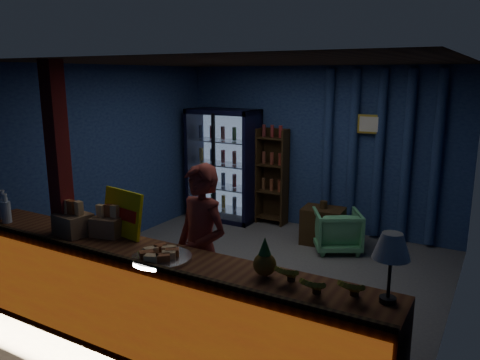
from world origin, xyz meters
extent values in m
plane|color=#515154|center=(0.00, 0.00, 0.00)|extent=(4.60, 4.60, 0.00)
plane|color=navy|center=(0.00, 2.20, 1.30)|extent=(4.60, 0.00, 4.60)
plane|color=navy|center=(0.00, -2.20, 1.30)|extent=(4.60, 0.00, 4.60)
plane|color=navy|center=(-2.30, 0.00, 1.30)|extent=(0.00, 4.40, 4.40)
plane|color=navy|center=(2.30, 0.00, 1.30)|extent=(0.00, 4.40, 4.40)
plane|color=#472D19|center=(0.00, 0.00, 2.60)|extent=(4.60, 4.60, 0.00)
cube|color=brown|center=(0.00, -1.90, 0.47)|extent=(4.40, 0.55, 0.95)
cube|color=red|center=(0.00, -2.19, 0.47)|extent=(4.35, 0.02, 0.81)
cube|color=#3B2912|center=(0.00, -2.17, 0.97)|extent=(4.40, 0.04, 0.04)
cube|color=maroon|center=(-1.05, -1.90, 1.30)|extent=(0.16, 0.16, 2.60)
cube|color=black|center=(-1.55, 2.12, 0.95)|extent=(1.20, 0.06, 1.90)
cube|color=black|center=(-2.12, 1.85, 0.95)|extent=(0.06, 0.60, 1.90)
cube|color=black|center=(-0.98, 1.85, 0.95)|extent=(0.06, 0.60, 1.90)
cube|color=black|center=(-1.55, 1.85, 1.86)|extent=(1.20, 0.60, 0.08)
cube|color=black|center=(-1.55, 1.85, 0.04)|extent=(1.20, 0.60, 0.08)
cube|color=#99B2D8|center=(-1.55, 2.07, 0.95)|extent=(1.08, 0.02, 1.74)
cube|color=white|center=(-1.55, 1.57, 0.95)|extent=(1.12, 0.02, 1.78)
cube|color=black|center=(-1.55, 1.55, 0.95)|extent=(0.05, 0.05, 1.80)
cube|color=silver|center=(-1.55, 1.85, 0.17)|extent=(1.08, 0.48, 0.02)
cylinder|color=#A12717|center=(-2.00, 1.85, 0.30)|extent=(0.07, 0.07, 0.22)
cylinder|color=#195D17|center=(-1.77, 1.85, 0.30)|extent=(0.07, 0.07, 0.22)
cylinder|color=#B58D1B|center=(-1.55, 1.85, 0.30)|extent=(0.07, 0.07, 0.22)
cylinder|color=navy|center=(-1.32, 1.85, 0.30)|extent=(0.07, 0.07, 0.22)
cylinder|color=maroon|center=(-1.10, 1.85, 0.30)|extent=(0.07, 0.07, 0.22)
cube|color=silver|center=(-1.55, 1.85, 0.57)|extent=(1.08, 0.48, 0.02)
cylinder|color=#195D17|center=(-2.00, 1.85, 0.70)|extent=(0.07, 0.07, 0.22)
cylinder|color=#B58D1B|center=(-1.77, 1.85, 0.70)|extent=(0.07, 0.07, 0.22)
cylinder|color=navy|center=(-1.55, 1.85, 0.70)|extent=(0.07, 0.07, 0.22)
cylinder|color=maroon|center=(-1.32, 1.85, 0.70)|extent=(0.07, 0.07, 0.22)
cylinder|color=#A12717|center=(-1.10, 1.85, 0.70)|extent=(0.07, 0.07, 0.22)
cube|color=silver|center=(-1.55, 1.85, 0.97)|extent=(1.08, 0.48, 0.02)
cylinder|color=#B58D1B|center=(-2.00, 1.85, 1.10)|extent=(0.07, 0.07, 0.22)
cylinder|color=navy|center=(-1.77, 1.85, 1.10)|extent=(0.07, 0.07, 0.22)
cylinder|color=maroon|center=(-1.55, 1.85, 1.10)|extent=(0.07, 0.07, 0.22)
cylinder|color=#A12717|center=(-1.32, 1.85, 1.10)|extent=(0.07, 0.07, 0.22)
cylinder|color=#195D17|center=(-1.10, 1.85, 1.10)|extent=(0.07, 0.07, 0.22)
cube|color=silver|center=(-1.55, 1.85, 1.37)|extent=(1.08, 0.48, 0.02)
cylinder|color=navy|center=(-2.00, 1.85, 1.50)|extent=(0.07, 0.07, 0.22)
cylinder|color=maroon|center=(-1.77, 1.85, 1.50)|extent=(0.07, 0.07, 0.22)
cylinder|color=#A12717|center=(-1.55, 1.85, 1.50)|extent=(0.07, 0.07, 0.22)
cylinder|color=#195D17|center=(-1.32, 1.85, 1.50)|extent=(0.07, 0.07, 0.22)
cylinder|color=#B58D1B|center=(-1.10, 1.85, 1.50)|extent=(0.07, 0.07, 0.22)
cube|color=#3B2912|center=(-0.70, 2.15, 0.80)|extent=(0.50, 0.02, 1.60)
cube|color=#3B2912|center=(-0.93, 2.02, 0.80)|extent=(0.03, 0.28, 1.60)
cube|color=#3B2912|center=(-0.46, 2.02, 0.80)|extent=(0.03, 0.28, 1.60)
cube|color=#3B2912|center=(-0.70, 2.02, 0.10)|extent=(0.46, 0.26, 0.02)
cube|color=#3B2912|center=(-0.70, 2.02, 0.55)|extent=(0.46, 0.26, 0.02)
cube|color=#3B2912|center=(-0.70, 2.02, 1.00)|extent=(0.46, 0.26, 0.02)
cube|color=#3B2912|center=(-0.70, 2.02, 1.45)|extent=(0.46, 0.26, 0.02)
cylinder|color=navy|center=(0.20, 2.14, 1.30)|extent=(0.14, 0.14, 2.50)
cylinder|color=navy|center=(0.60, 2.14, 1.30)|extent=(0.14, 0.14, 2.50)
cylinder|color=navy|center=(1.00, 2.14, 1.30)|extent=(0.14, 0.14, 2.50)
cylinder|color=navy|center=(1.40, 2.14, 1.30)|extent=(0.14, 0.14, 2.50)
cylinder|color=navy|center=(1.80, 2.14, 1.30)|extent=(0.14, 0.14, 2.50)
cube|color=gold|center=(0.85, 2.10, 1.75)|extent=(0.36, 0.03, 0.28)
cube|color=silver|center=(0.85, 2.08, 1.75)|extent=(0.30, 0.01, 0.22)
imported|color=maroon|center=(0.24, -1.41, 0.83)|extent=(0.68, 0.53, 1.67)
imported|color=#55AA70|center=(0.67, 1.35, 0.29)|extent=(0.87, 0.87, 0.59)
cube|color=#3B2912|center=(0.40, 1.51, 0.27)|extent=(0.64, 0.49, 0.54)
cylinder|color=#3B2912|center=(0.40, 1.51, 0.60)|extent=(0.11, 0.11, 0.11)
cube|color=yellow|center=(-0.48, -1.68, 1.17)|extent=(0.56, 0.21, 0.44)
cube|color=red|center=(-0.48, -1.70, 1.17)|extent=(0.46, 0.12, 0.11)
cylinder|color=silver|center=(-1.97, -1.92, 1.06)|extent=(0.10, 0.10, 0.22)
cylinder|color=silver|center=(-1.97, -1.92, 1.22)|extent=(0.04, 0.04, 0.09)
cylinder|color=white|center=(-1.97, -1.92, 1.25)|extent=(0.05, 0.05, 0.02)
cylinder|color=silver|center=(-1.81, -2.00, 1.06)|extent=(0.10, 0.10, 0.22)
cylinder|color=silver|center=(-1.81, -2.00, 1.22)|extent=(0.04, 0.04, 0.09)
cylinder|color=white|center=(-1.81, -2.00, 1.25)|extent=(0.05, 0.05, 0.02)
cube|color=#977849|center=(-0.90, -1.92, 1.05)|extent=(0.35, 0.30, 0.21)
cube|color=#FDA138|center=(-0.98, -1.91, 1.22)|extent=(0.09, 0.07, 0.13)
cube|color=#BF4423|center=(-0.90, -1.92, 1.22)|extent=(0.09, 0.07, 0.13)
cube|color=#FDA138|center=(-0.82, -1.92, 1.22)|extent=(0.09, 0.07, 0.13)
cube|color=#977849|center=(-0.60, -1.76, 1.04)|extent=(0.33, 0.29, 0.18)
cube|color=#FDA138|center=(-0.66, -1.78, 1.19)|extent=(0.08, 0.06, 0.12)
cube|color=#BF4423|center=(-0.60, -1.76, 1.19)|extent=(0.08, 0.06, 0.12)
cube|color=#FDA138|center=(-0.53, -1.75, 1.19)|extent=(0.08, 0.06, 0.12)
cylinder|color=silver|center=(0.23, -1.98, 0.96)|extent=(0.51, 0.51, 0.03)
cube|color=#FDA138|center=(0.33, -1.98, 1.01)|extent=(0.11, 0.08, 0.06)
cube|color=#BF4423|center=(0.31, -1.91, 1.01)|extent=(0.13, 0.13, 0.06)
cube|color=#FDA138|center=(0.23, -1.88, 1.01)|extent=(0.08, 0.11, 0.06)
cube|color=#BF4423|center=(0.16, -1.91, 1.01)|extent=(0.13, 0.13, 0.06)
cube|color=#FDA138|center=(0.13, -1.98, 1.01)|extent=(0.11, 0.08, 0.06)
cube|color=#BF4423|center=(0.16, -2.05, 1.01)|extent=(0.13, 0.13, 0.06)
cube|color=#FDA138|center=(0.23, -2.08, 1.01)|extent=(0.08, 0.11, 0.06)
cube|color=#BF4423|center=(0.31, -2.05, 1.01)|extent=(0.13, 0.13, 0.06)
cylinder|color=black|center=(2.05, -1.81, 0.97)|extent=(0.12, 0.12, 0.04)
cylinder|color=black|center=(2.05, -1.81, 1.14)|extent=(0.02, 0.02, 0.35)
cone|color=white|center=(2.05, -1.81, 1.36)|extent=(0.25, 0.25, 0.17)
sphere|color=brown|center=(1.13, -1.85, 1.05)|extent=(0.18, 0.18, 0.18)
cone|color=#215B1F|center=(1.13, -1.85, 1.20)|extent=(0.10, 0.10, 0.14)
camera|label=1|loc=(2.64, -4.83, 2.46)|focal=35.00mm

